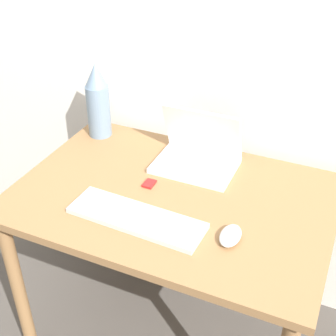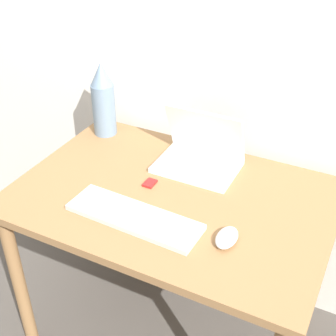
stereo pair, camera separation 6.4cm
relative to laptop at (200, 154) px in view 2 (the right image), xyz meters
The scene contains 7 objects.
wall_back 0.51m from the laptop, 92.49° to the left, with size 6.00×0.05×2.50m.
desk 0.26m from the laptop, 92.65° to the right, with size 1.10×0.75×0.74m.
laptop is the anchor object (origin of this frame).
keyboard 0.40m from the laptop, 98.82° to the right, with size 0.46×0.16×0.02m.
mouse 0.43m from the laptop, 55.44° to the right, with size 0.06×0.11×0.03m.
vase 0.48m from the laptop, behind, with size 0.10×0.10×0.31m.
mp3_player 0.23m from the laptop, 119.31° to the right, with size 0.04×0.05×0.01m.
Camera 2 is at (0.58, -0.80, 1.71)m, focal length 50.00 mm.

